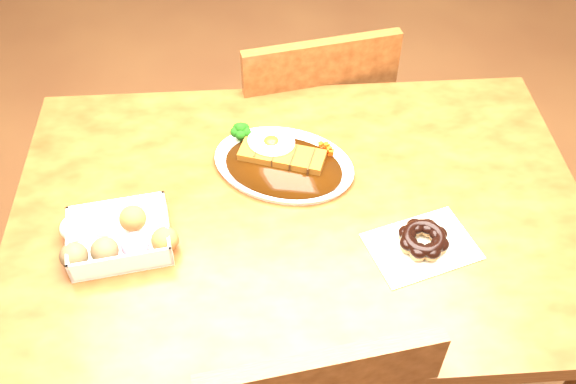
{
  "coord_description": "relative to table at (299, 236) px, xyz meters",
  "views": [
    {
      "loc": [
        -0.08,
        -0.88,
        1.75
      ],
      "look_at": [
        -0.03,
        -0.01,
        0.81
      ],
      "focal_mm": 40.0,
      "sensor_mm": 36.0,
      "label": 1
    }
  ],
  "objects": [
    {
      "name": "donut_box",
      "position": [
        -0.36,
        -0.08,
        0.13
      ],
      "size": [
        0.23,
        0.18,
        0.06
      ],
      "rotation": [
        0.0,
        0.0,
        0.16
      ],
      "color": "white",
      "rests_on": "table"
    },
    {
      "name": "ground",
      "position": [
        0.0,
        0.0,
        -0.65
      ],
      "size": [
        6.0,
        6.0,
        0.0
      ],
      "primitive_type": "plane",
      "color": "brown",
      "rests_on": "ground"
    },
    {
      "name": "table",
      "position": [
        0.0,
        0.0,
        0.0
      ],
      "size": [
        1.2,
        0.8,
        0.75
      ],
      "color": "#49230E",
      "rests_on": "ground"
    },
    {
      "name": "chair_far",
      "position": [
        0.06,
        0.54,
        -0.17
      ],
      "size": [
        0.49,
        0.49,
        0.87
      ],
      "rotation": [
        0.0,
        0.0,
        3.32
      ],
      "color": "#49230E",
      "rests_on": "ground"
    },
    {
      "name": "katsu_curry_plate",
      "position": [
        -0.03,
        0.12,
        0.11
      ],
      "size": [
        0.37,
        0.32,
        0.06
      ],
      "rotation": [
        0.0,
        0.0,
        -0.4
      ],
      "color": "white",
      "rests_on": "table"
    },
    {
      "name": "pon_de_ring",
      "position": [
        0.23,
        -0.12,
        0.12
      ],
      "size": [
        0.24,
        0.2,
        0.04
      ],
      "rotation": [
        0.0,
        0.0,
        0.3
      ],
      "color": "silver",
      "rests_on": "table"
    }
  ]
}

